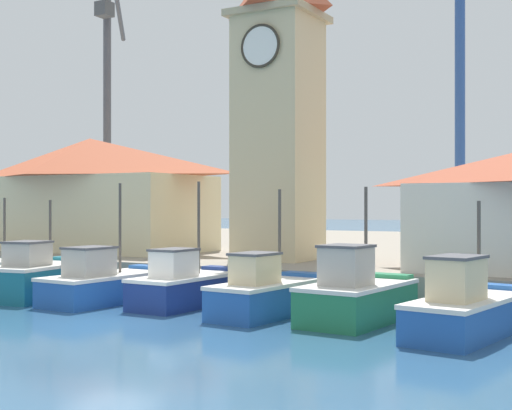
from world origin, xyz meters
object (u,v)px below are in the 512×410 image
(warehouse_left, at_px, (90,193))
(port_crane_far, at_px, (108,130))
(fishing_boat_left_inner, at_px, (106,283))
(fishing_boat_mid_right, at_px, (357,296))
(fishing_boat_mid_left, at_px, (187,286))
(clock_tower, at_px, (279,97))
(fishing_boat_left_outer, at_px, (40,277))
(fishing_boat_center, at_px, (268,294))
(fishing_boat_right_inner, at_px, (468,309))
(port_crane_near, at_px, (463,112))

(warehouse_left, distance_m, port_crane_far, 13.50)
(fishing_boat_left_inner, xyz_separation_m, fishing_boat_mid_right, (9.45, 0.31, 0.10))
(fishing_boat_mid_left, relative_size, fishing_boat_mid_right, 1.06)
(clock_tower, relative_size, warehouse_left, 1.15)
(fishing_boat_left_inner, distance_m, port_crane_far, 27.23)
(fishing_boat_left_outer, height_order, fishing_boat_center, fishing_boat_center)
(fishing_boat_left_inner, relative_size, fishing_boat_mid_left, 1.08)
(fishing_boat_center, distance_m, clock_tower, 11.86)
(warehouse_left, height_order, port_crane_far, port_crane_far)
(fishing_boat_left_inner, bearing_deg, port_crane_far, 130.95)
(fishing_boat_right_inner, bearing_deg, fishing_boat_left_outer, -179.96)
(fishing_boat_left_outer, xyz_separation_m, fishing_boat_mid_right, (12.37, 0.64, -0.00))
(fishing_boat_center, bearing_deg, warehouse_left, 149.76)
(fishing_boat_mid_left, bearing_deg, fishing_boat_center, -8.64)
(fishing_boat_mid_left, height_order, fishing_boat_center, fishing_boat_mid_left)
(fishing_boat_mid_left, xyz_separation_m, port_crane_far, (-20.09, 18.92, 8.20))
(fishing_boat_mid_right, distance_m, port_crane_far, 33.74)
(clock_tower, height_order, port_crane_near, port_crane_near)
(fishing_boat_center, relative_size, clock_tower, 0.32)
(fishing_boat_left_outer, bearing_deg, warehouse_left, 123.63)
(fishing_boat_left_outer, height_order, fishing_boat_left_inner, fishing_boat_left_inner)
(fishing_boat_mid_left, bearing_deg, clock_tower, 93.41)
(port_crane_far, bearing_deg, fishing_boat_mid_right, -36.10)
(fishing_boat_center, bearing_deg, fishing_boat_mid_right, 2.97)
(fishing_boat_center, bearing_deg, fishing_boat_left_outer, -177.07)
(fishing_boat_mid_right, bearing_deg, fishing_boat_left_inner, -178.14)
(fishing_boat_mid_left, distance_m, port_crane_far, 28.79)
(fishing_boat_center, height_order, fishing_boat_mid_right, fishing_boat_mid_right)
(fishing_boat_left_inner, height_order, port_crane_far, port_crane_far)
(fishing_boat_mid_left, height_order, clock_tower, clock_tower)
(port_crane_far, bearing_deg, warehouse_left, -53.24)
(fishing_boat_right_inner, bearing_deg, port_crane_far, 146.30)
(fishing_boat_right_inner, bearing_deg, clock_tower, 139.66)
(fishing_boat_left_outer, height_order, fishing_boat_mid_left, fishing_boat_mid_left)
(fishing_boat_mid_left, bearing_deg, port_crane_far, 136.71)
(fishing_boat_center, relative_size, fishing_boat_mid_right, 1.06)
(fishing_boat_mid_left, relative_size, clock_tower, 0.32)
(fishing_boat_left_outer, xyz_separation_m, fishing_boat_left_inner, (2.93, 0.33, -0.10))
(fishing_boat_mid_left, bearing_deg, fishing_boat_right_inner, -5.84)
(clock_tower, xyz_separation_m, port_crane_far, (-19.63, 11.23, 0.61))
(fishing_boat_mid_right, xyz_separation_m, clock_tower, (-6.83, 8.07, 7.51))
(fishing_boat_left_outer, relative_size, clock_tower, 0.31)
(fishing_boat_left_outer, xyz_separation_m, fishing_boat_mid_left, (6.00, 1.01, -0.08))
(fishing_boat_left_outer, xyz_separation_m, warehouse_left, (-6.52, 9.81, 3.38))
(fishing_boat_center, relative_size, port_crane_near, 0.24)
(fishing_boat_center, distance_m, port_crane_near, 21.80)
(fishing_boat_mid_right, bearing_deg, port_crane_near, 94.37)
(fishing_boat_right_inner, xyz_separation_m, port_crane_far, (-29.87, 19.92, 8.19))
(fishing_boat_left_inner, distance_m, fishing_boat_mid_left, 3.15)
(warehouse_left, xyz_separation_m, port_crane_far, (-7.57, 10.13, 4.74))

